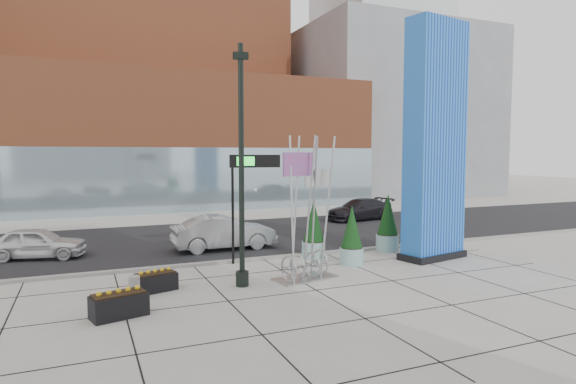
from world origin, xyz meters
name	(u,v)px	position (x,y,z in m)	size (l,w,h in m)	color
ground	(277,286)	(0.00, 0.00, 0.00)	(160.00, 160.00, 0.00)	#9E9991
street_asphalt	(207,238)	(0.00, 10.00, 0.01)	(80.00, 12.00, 0.02)	black
curb_edge	(241,260)	(0.00, 4.00, 0.06)	(80.00, 0.30, 0.12)	gray
tower_podium	(170,142)	(1.00, 27.00, 5.50)	(34.00, 10.00, 11.00)	#AB5531
tower_glass_front	(181,180)	(1.00, 22.20, 2.50)	(34.00, 0.60, 5.00)	#8CA5B2
building_grey_parking	(383,115)	(26.00, 32.00, 9.00)	(20.00, 18.00, 18.00)	slate
building_pale_office	(380,1)	(36.00, 48.00, 27.50)	(16.00, 16.00, 55.00)	#B2B7BC
blue_pylon	(435,145)	(7.80, 1.41, 4.86)	(3.22, 1.92, 10.05)	#0B29A9
lamp_post	(242,189)	(-1.09, 0.46, 3.32)	(0.54, 0.45, 8.11)	black
public_art_sculpture	(306,242)	(1.29, 0.45, 1.36)	(2.46, 1.57, 5.17)	#ACADB0
concrete_bollard	(134,287)	(-4.61, 0.47, 0.35)	(0.36, 0.36, 0.69)	gray
overhead_street_sign	(250,170)	(0.36, 3.80, 3.83)	(2.11, 0.37, 4.46)	black
round_planter_east	(388,224)	(7.00, 3.60, 1.26)	(1.06, 1.06, 2.65)	#88B7B4
round_planter_mid	(352,237)	(4.00, 1.80, 1.14)	(0.97, 0.97, 2.42)	#88B7B4
round_planter_west	(314,230)	(3.14, 3.54, 1.20)	(1.02, 1.02, 2.54)	#88B7B4
box_planter_north	(155,281)	(-3.90, 1.00, 0.34)	(1.47, 1.01, 0.73)	black
box_planter_south	(119,304)	(-5.17, -1.20, 0.37)	(1.61, 1.09, 0.81)	black
car_white_west	(37,243)	(-7.88, 8.01, 0.67)	(1.59, 3.95, 1.35)	white
car_silver_mid	(224,233)	(0.05, 6.79, 0.79)	(1.68, 4.82, 1.59)	#989A9F
car_dark_east	(359,210)	(11.30, 13.04, 0.72)	(2.02, 4.96, 1.44)	black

